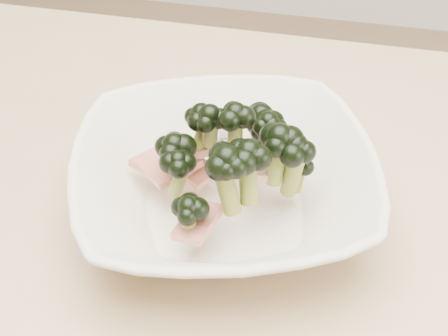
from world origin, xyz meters
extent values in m
cube|color=tan|center=(0.00, 0.00, 0.73)|extent=(1.20, 0.80, 0.04)
imported|color=beige|center=(0.01, 0.05, 0.78)|extent=(0.34, 0.34, 0.07)
cylinder|color=olive|center=(0.04, 0.02, 0.82)|extent=(0.02, 0.03, 0.05)
ellipsoid|color=black|center=(0.04, 0.02, 0.85)|extent=(0.04, 0.04, 0.03)
cylinder|color=olive|center=(0.06, 0.05, 0.81)|extent=(0.02, 0.02, 0.05)
ellipsoid|color=black|center=(0.06, 0.05, 0.84)|extent=(0.04, 0.04, 0.03)
cylinder|color=olive|center=(0.03, 0.10, 0.80)|extent=(0.03, 0.02, 0.05)
ellipsoid|color=black|center=(0.03, 0.10, 0.83)|extent=(0.04, 0.04, 0.03)
cylinder|color=olive|center=(-0.03, 0.04, 0.81)|extent=(0.02, 0.02, 0.03)
ellipsoid|color=black|center=(-0.03, 0.04, 0.83)|extent=(0.04, 0.04, 0.03)
cylinder|color=olive|center=(-0.02, 0.02, 0.80)|extent=(0.02, 0.02, 0.04)
ellipsoid|color=black|center=(-0.02, 0.02, 0.83)|extent=(0.03, 0.03, 0.02)
cylinder|color=olive|center=(0.02, 0.06, 0.83)|extent=(0.01, 0.02, 0.03)
ellipsoid|color=black|center=(0.02, 0.06, 0.85)|extent=(0.03, 0.03, 0.03)
cylinder|color=olive|center=(0.07, 0.05, 0.80)|extent=(0.02, 0.02, 0.05)
ellipsoid|color=black|center=(0.07, 0.05, 0.83)|extent=(0.04, 0.04, 0.03)
cylinder|color=olive|center=(0.00, 0.06, 0.83)|extent=(0.02, 0.02, 0.03)
ellipsoid|color=black|center=(0.00, 0.06, 0.85)|extent=(0.03, 0.03, 0.03)
cylinder|color=olive|center=(-0.01, 0.07, 0.82)|extent=(0.02, 0.02, 0.04)
ellipsoid|color=black|center=(-0.01, 0.07, 0.84)|extent=(0.03, 0.03, 0.03)
cylinder|color=olive|center=(0.07, 0.07, 0.79)|extent=(0.02, 0.02, 0.03)
ellipsoid|color=black|center=(0.07, 0.07, 0.80)|extent=(0.03, 0.03, 0.02)
cylinder|color=olive|center=(0.02, 0.00, 0.82)|extent=(0.03, 0.02, 0.05)
ellipsoid|color=black|center=(0.02, 0.00, 0.85)|extent=(0.04, 0.04, 0.03)
cylinder|color=olive|center=(0.05, 0.08, 0.81)|extent=(0.02, 0.02, 0.04)
ellipsoid|color=black|center=(0.05, 0.08, 0.83)|extent=(0.03, 0.03, 0.02)
cylinder|color=olive|center=(0.00, -0.02, 0.79)|extent=(0.02, 0.02, 0.03)
ellipsoid|color=black|center=(0.00, -0.02, 0.81)|extent=(0.03, 0.03, 0.03)
cylinder|color=olive|center=(0.04, 0.08, 0.80)|extent=(0.01, 0.02, 0.03)
ellipsoid|color=black|center=(0.04, 0.08, 0.82)|extent=(0.03, 0.03, 0.02)
cylinder|color=olive|center=(0.03, 0.11, 0.80)|extent=(0.02, 0.02, 0.04)
ellipsoid|color=black|center=(0.03, 0.11, 0.82)|extent=(0.03, 0.03, 0.02)
cylinder|color=olive|center=(0.04, 0.08, 0.81)|extent=(0.02, 0.02, 0.04)
ellipsoid|color=black|center=(0.04, 0.08, 0.83)|extent=(0.03, 0.03, 0.02)
cube|color=maroon|center=(-0.04, 0.05, 0.79)|extent=(0.06, 0.06, 0.01)
cube|color=maroon|center=(0.04, 0.06, 0.79)|extent=(0.04, 0.05, 0.02)
cube|color=maroon|center=(-0.05, 0.05, 0.79)|extent=(0.06, 0.05, 0.01)
cube|color=maroon|center=(-0.02, 0.07, 0.80)|extent=(0.05, 0.04, 0.02)
cube|color=maroon|center=(0.00, -0.01, 0.79)|extent=(0.04, 0.05, 0.01)
cube|color=maroon|center=(-0.03, 0.07, 0.78)|extent=(0.06, 0.05, 0.01)
camera|label=1|loc=(0.11, -0.36, 1.15)|focal=50.00mm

